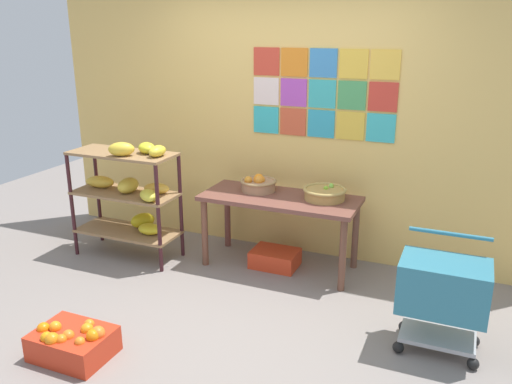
{
  "coord_description": "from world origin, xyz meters",
  "views": [
    {
      "loc": [
        1.64,
        -3.15,
        2.17
      ],
      "look_at": [
        0.07,
        0.58,
        0.88
      ],
      "focal_mm": 36.73,
      "sensor_mm": 36.0,
      "label": 1
    }
  ],
  "objects": [
    {
      "name": "banana_shelf_unit",
      "position": [
        -1.31,
        0.77,
        0.67
      ],
      "size": [
        1.02,
        0.51,
        1.17
      ],
      "color": "#3A191E",
      "rests_on": "ground"
    },
    {
      "name": "shopping_cart",
      "position": [
        1.58,
        0.27,
        0.46
      ],
      "size": [
        0.58,
        0.43,
        0.8
      ],
      "rotation": [
        0.0,
        0.0,
        0.01
      ],
      "color": "black",
      "rests_on": "ground"
    },
    {
      "name": "orange_crate_foreground",
      "position": [
        -0.71,
        -0.78,
        0.11
      ],
      "size": [
        0.52,
        0.39,
        0.25
      ],
      "color": "red",
      "rests_on": "ground"
    },
    {
      "name": "fruit_basket_left",
      "position": [
        -0.16,
        1.19,
        0.76
      ],
      "size": [
        0.34,
        0.34,
        0.16
      ],
      "color": "#A57B58",
      "rests_on": "display_table"
    },
    {
      "name": "display_table",
      "position": [
        0.09,
        1.1,
        0.6
      ],
      "size": [
        1.43,
        0.61,
        0.69
      ],
      "color": "brown",
      "rests_on": "ground"
    },
    {
      "name": "fruit_basket_centre",
      "position": [
        0.48,
        1.19,
        0.75
      ],
      "size": [
        0.39,
        0.39,
        0.12
      ],
      "color": "#B28C49",
      "rests_on": "display_table"
    },
    {
      "name": "back_wall_with_art",
      "position": [
        0.0,
        1.55,
        1.33
      ],
      "size": [
        5.02,
        0.07,
        2.66
      ],
      "color": "#ECC065",
      "rests_on": "ground"
    },
    {
      "name": "produce_crate_under_table",
      "position": [
        0.05,
        1.08,
        0.08
      ],
      "size": [
        0.43,
        0.31,
        0.16
      ],
      "primitive_type": "cube",
      "color": "red",
      "rests_on": "ground"
    },
    {
      "name": "ground",
      "position": [
        0.0,
        0.0,
        0.0
      ],
      "size": [
        9.04,
        9.04,
        0.0
      ],
      "primitive_type": "plane",
      "color": "gray"
    }
  ]
}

